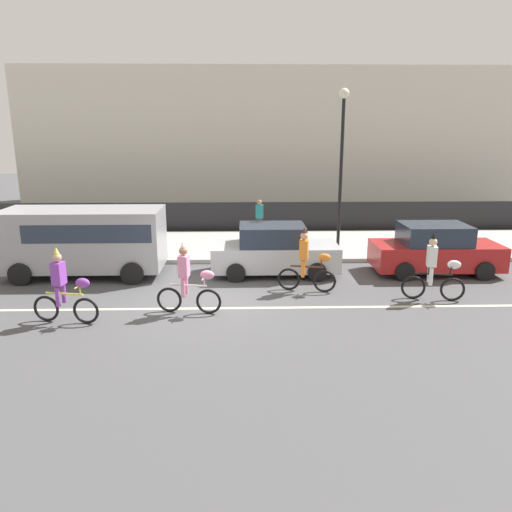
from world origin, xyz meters
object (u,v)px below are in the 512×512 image
Objects in this scene: parked_car_silver at (274,251)px; parade_cyclist_purple at (65,290)px; pedestrian_onlooker at (259,218)px; parade_cyclist_orange at (307,264)px; parade_cyclist_pink at (189,282)px; parked_van_grey at (86,237)px; street_lamp_post at (342,148)px; parked_car_red at (435,250)px; parade_cyclist_zebra at (435,271)px.

parade_cyclist_purple is at bearing -142.69° from parked_car_silver.
parade_cyclist_purple is 1.19× the size of pedestrian_onlooker.
parked_car_silver is (-0.86, 1.83, -0.06)m from parade_cyclist_orange.
parked_van_grey reaches higher than parade_cyclist_pink.
parked_car_red is at bearing -40.00° from street_lamp_post.
parade_cyclist_purple is at bearing -119.54° from pedestrian_onlooker.
parade_cyclist_zebra is at bearing -32.05° from parked_car_silver.
parade_cyclist_purple is 0.47× the size of parked_car_silver.
parked_van_grey is 3.09× the size of pedestrian_onlooker.
parade_cyclist_purple is 3.02m from parade_cyclist_pink.
parade_cyclist_zebra is 0.47× the size of parked_car_red.
parade_cyclist_orange is 6.76m from pedestrian_onlooker.
parade_cyclist_orange is 5.45m from street_lamp_post.
parade_cyclist_orange is at bearing -157.96° from parked_car_red.
parade_cyclist_zebra is 10.68m from parked_van_grey.
parked_van_grey reaches higher than pedestrian_onlooker.
parade_cyclist_purple is 0.33× the size of street_lamp_post.
parked_car_red is (11.35, -0.02, -0.50)m from parked_van_grey.
parade_cyclist_zebra is 5.06m from parked_car_silver.
parade_cyclist_zebra is at bearing 8.32° from parade_cyclist_purple.
parked_car_silver is 4.85m from pedestrian_onlooker.
parade_cyclist_zebra reaches higher than pedestrian_onlooker.
parked_van_grey is at bearing -139.79° from pedestrian_onlooker.
parade_cyclist_pink is 3.68m from parade_cyclist_orange.
parade_cyclist_pink reaches higher than pedestrian_onlooker.
parade_cyclist_orange is at bearing -112.11° from street_lamp_post.
street_lamp_post is (-1.75, 4.98, 3.15)m from parade_cyclist_zebra.
parked_car_red is at bearing -0.30° from parked_car_silver.
street_lamp_post is (8.58, 2.31, 2.71)m from parked_van_grey.
street_lamp_post reaches higher than parked_van_grey.
parade_cyclist_orange is at bearing 20.01° from parade_cyclist_purple.
parade_cyclist_pink is at bearing 11.15° from parade_cyclist_purple.
parade_cyclist_pink is 5.06m from parked_van_grey.
street_lamp_post reaches higher than parade_cyclist_purple.
pedestrian_onlooker is (-2.85, 2.54, -2.97)m from street_lamp_post.
parade_cyclist_pink reaches higher than parked_car_silver.
pedestrian_onlooker is (5.73, 4.84, -0.27)m from parked_van_grey.
parked_van_grey is 0.85× the size of street_lamp_post.
parade_cyclist_purple is at bearing -168.85° from parade_cyclist_pink.
parked_van_grey is 1.22× the size of parked_car_red.
parked_van_grey is 9.29m from street_lamp_post.
parade_cyclist_pink is 0.47× the size of parked_car_silver.
parked_van_grey reaches higher than parade_cyclist_zebra.
parade_cyclist_pink is at bearing -43.97° from parked_van_grey.
parade_cyclist_pink is 8.61m from pedestrian_onlooker.
parked_van_grey is at bearing 165.27° from parade_cyclist_orange.
street_lamp_post is (-2.77, 2.32, 3.21)m from parked_car_red.
parade_cyclist_zebra is at bearing -110.94° from parked_car_red.
parade_cyclist_pink is (2.96, 0.58, 0.00)m from parade_cyclist_purple.
parked_van_grey reaches higher than parked_car_red.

